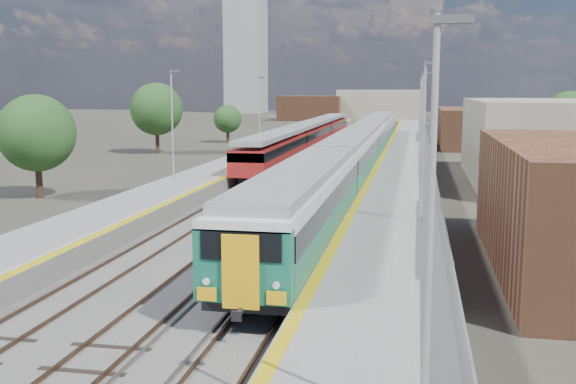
% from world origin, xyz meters
% --- Properties ---
extents(ground, '(320.00, 320.00, 0.00)m').
position_xyz_m(ground, '(0.00, 50.00, 0.00)').
color(ground, '#47443A').
rests_on(ground, ground).
extents(ballast_bed, '(10.50, 155.00, 0.06)m').
position_xyz_m(ballast_bed, '(-2.25, 52.50, 0.03)').
color(ballast_bed, '#565451').
rests_on(ballast_bed, ground).
extents(tracks, '(8.96, 160.00, 0.17)m').
position_xyz_m(tracks, '(-1.65, 54.18, 0.11)').
color(tracks, '#4C3323').
rests_on(tracks, ground).
extents(platform_right, '(4.70, 155.00, 8.52)m').
position_xyz_m(platform_right, '(5.28, 52.49, 0.54)').
color(platform_right, slate).
rests_on(platform_right, ground).
extents(platform_left, '(4.30, 155.00, 8.52)m').
position_xyz_m(platform_left, '(-9.05, 52.49, 0.52)').
color(platform_left, slate).
rests_on(platform_left, ground).
extents(buildings, '(72.00, 185.50, 40.00)m').
position_xyz_m(buildings, '(-18.12, 138.60, 10.70)').
color(buildings, brown).
rests_on(buildings, ground).
extents(green_train, '(2.97, 82.61, 3.27)m').
position_xyz_m(green_train, '(1.50, 49.41, 2.30)').
color(green_train, black).
rests_on(green_train, ground).
extents(red_train, '(2.74, 55.58, 3.46)m').
position_xyz_m(red_train, '(-5.50, 63.50, 2.04)').
color(red_train, black).
rests_on(red_train, ground).
extents(tree_a, '(5.11, 5.11, 6.92)m').
position_xyz_m(tree_a, '(-18.40, 30.64, 4.36)').
color(tree_a, '#382619').
rests_on(tree_a, ground).
extents(tree_b, '(5.86, 5.86, 7.94)m').
position_xyz_m(tree_b, '(-22.41, 61.62, 5.00)').
color(tree_b, '#382619').
rests_on(tree_b, ground).
extents(tree_c, '(3.78, 3.78, 5.12)m').
position_xyz_m(tree_c, '(-18.90, 78.09, 3.22)').
color(tree_c, '#382619').
rests_on(tree_c, ground).
extents(tree_d, '(5.19, 5.19, 7.03)m').
position_xyz_m(tree_d, '(22.70, 69.78, 4.42)').
color(tree_d, '#382619').
rests_on(tree_d, ground).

